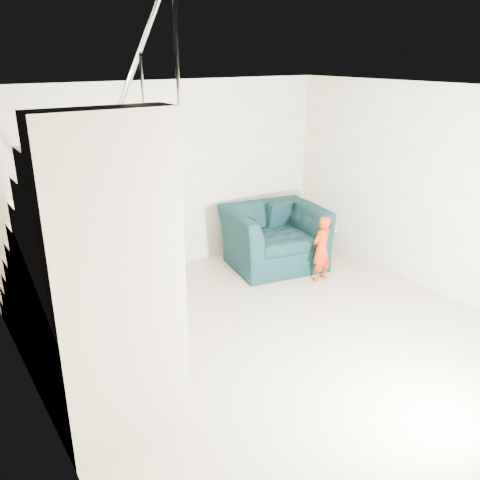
% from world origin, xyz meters
% --- Properties ---
extents(floor, '(5.50, 5.50, 0.00)m').
position_xyz_m(floor, '(0.00, 0.00, 0.00)').
color(floor, tan).
rests_on(floor, ground).
extents(ceiling, '(5.50, 5.50, 0.00)m').
position_xyz_m(ceiling, '(0.00, 0.00, 2.70)').
color(ceiling, silver).
rests_on(ceiling, back_wall).
extents(back_wall, '(5.00, 0.00, 5.00)m').
position_xyz_m(back_wall, '(0.00, 2.75, 1.35)').
color(back_wall, '#A6A187').
rests_on(back_wall, floor).
extents(left_wall, '(0.00, 5.50, 5.50)m').
position_xyz_m(left_wall, '(-2.50, 0.00, 1.35)').
color(left_wall, '#A6A187').
rests_on(left_wall, floor).
extents(right_wall, '(0.00, 5.50, 5.50)m').
position_xyz_m(right_wall, '(2.50, 0.00, 1.35)').
color(right_wall, '#A6A187').
rests_on(right_wall, floor).
extents(armchair, '(1.57, 1.43, 0.89)m').
position_xyz_m(armchair, '(1.26, 1.93, 0.45)').
color(armchair, black).
rests_on(armchair, floor).
extents(toddler, '(0.38, 0.29, 0.94)m').
position_xyz_m(toddler, '(1.47, 1.13, 0.47)').
color(toddler, '#931F04').
rests_on(toddler, floor).
extents(side_table, '(0.43, 0.43, 0.43)m').
position_xyz_m(side_table, '(2.25, 1.91, 0.29)').
color(side_table, silver).
rests_on(side_table, floor).
extents(staircase, '(1.02, 3.03, 3.62)m').
position_xyz_m(staircase, '(-2.00, 0.55, 0.95)').
color(staircase, '#ADA089').
rests_on(staircase, floor).
extents(cushion, '(0.41, 0.20, 0.41)m').
position_xyz_m(cushion, '(1.54, 2.18, 0.69)').
color(cushion, black).
rests_on(cushion, armchair).
extents(throw, '(0.06, 0.57, 0.64)m').
position_xyz_m(throw, '(0.71, 1.95, 0.56)').
color(throw, black).
rests_on(throw, armchair).
extents(phone, '(0.03, 0.05, 0.10)m').
position_xyz_m(phone, '(1.59, 1.12, 0.82)').
color(phone, black).
rests_on(phone, toddler).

